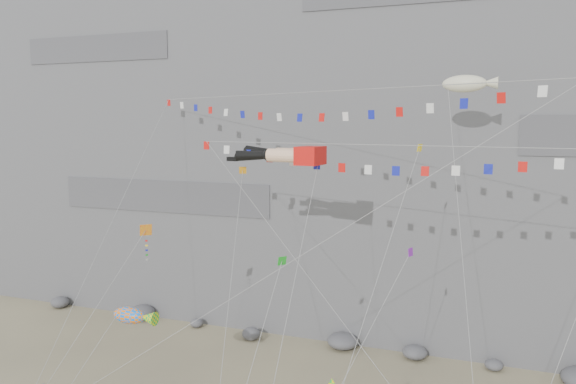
# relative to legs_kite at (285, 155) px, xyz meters

# --- Properties ---
(cliff) EXTENTS (80.00, 28.00, 50.00)m
(cliff) POSITION_rel_legs_kite_xyz_m (1.08, 25.89, 8.12)
(cliff) COLOR slate
(cliff) RESTS_ON ground
(talus_boulders) EXTENTS (60.00, 3.00, 1.20)m
(talus_boulders) POSITION_rel_legs_kite_xyz_m (1.08, 10.89, -16.28)
(talus_boulders) COLOR #5D5D62
(talus_boulders) RESTS_ON ground
(legs_kite) EXTENTS (7.27, 15.92, 22.22)m
(legs_kite) POSITION_rel_legs_kite_xyz_m (0.00, 0.00, 0.00)
(legs_kite) COLOR red
(legs_kite) RESTS_ON ground
(flag_banner_upper) EXTENTS (30.97, 18.82, 28.31)m
(flag_banner_upper) POSITION_rel_legs_kite_xyz_m (0.84, 2.55, 4.04)
(flag_banner_upper) COLOR red
(flag_banner_upper) RESTS_ON ground
(flag_banner_lower) EXTENTS (25.08, 8.27, 20.28)m
(flag_banner_lower) POSITION_rel_legs_kite_xyz_m (6.37, -0.83, 0.75)
(flag_banner_lower) COLOR red
(flag_banner_lower) RESTS_ON ground
(harlequin_kite) EXTENTS (5.61, 8.66, 14.93)m
(harlequin_kite) POSITION_rel_legs_kite_xyz_m (-8.87, -2.54, -5.03)
(harlequin_kite) COLOR #FB291B
(harlequin_kite) RESTS_ON ground
(fish_windsock) EXTENTS (4.85, 6.91, 9.74)m
(fish_windsock) POSITION_rel_legs_kite_xyz_m (-8.68, -4.78, -10.02)
(fish_windsock) COLOR orange
(fish_windsock) RESTS_ON ground
(blimp_windsock) EXTENTS (4.61, 15.26, 26.03)m
(blimp_windsock) POSITION_rel_legs_kite_xyz_m (10.37, 6.62, 4.59)
(blimp_windsock) COLOR beige
(blimp_windsock) RESTS_ON ground
(small_kite_a) EXTENTS (5.37, 15.32, 21.87)m
(small_kite_a) POSITION_rel_legs_kite_xyz_m (-4.38, 2.97, -1.68)
(small_kite_a) COLOR orange
(small_kite_a) RESTS_ON ground
(small_kite_b) EXTENTS (5.63, 10.30, 16.08)m
(small_kite_b) POSITION_rel_legs_kite_xyz_m (8.23, -2.54, -5.35)
(small_kite_b) COLOR purple
(small_kite_b) RESTS_ON ground
(small_kite_c) EXTENTS (1.17, 10.12, 14.56)m
(small_kite_c) POSITION_rel_legs_kite_xyz_m (1.40, -4.29, -5.93)
(small_kite_c) COLOR green
(small_kite_c) RESTS_ON ground
(small_kite_d) EXTENTS (4.07, 13.58, 22.01)m
(small_kite_d) POSITION_rel_legs_kite_xyz_m (8.19, 0.34, 0.04)
(small_kite_d) COLOR yellow
(small_kite_d) RESTS_ON ground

